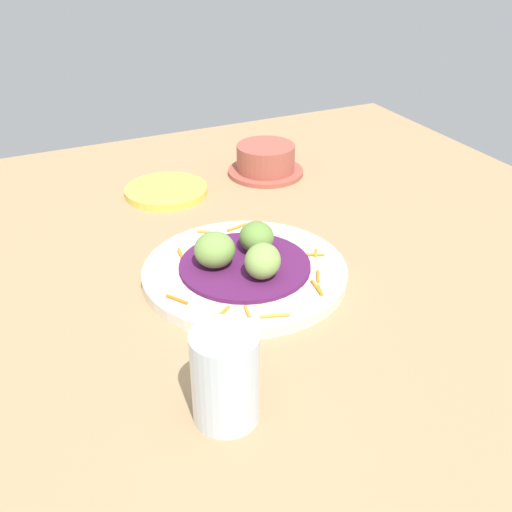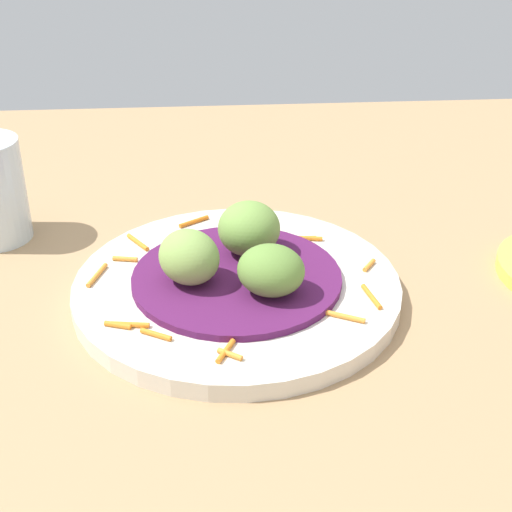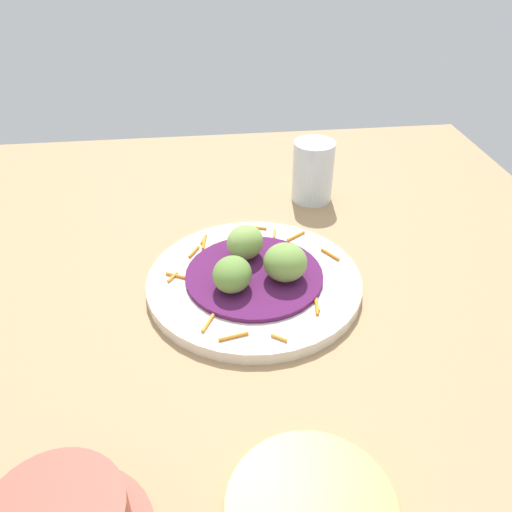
# 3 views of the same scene
# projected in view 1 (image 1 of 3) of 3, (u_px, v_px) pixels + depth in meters

# --- Properties ---
(table_surface) EXTENTS (1.10, 1.10, 0.02)m
(table_surface) POSITION_uv_depth(u_px,v_px,m) (272.00, 261.00, 0.87)
(table_surface) COLOR tan
(table_surface) RESTS_ON ground
(main_plate) EXTENTS (0.27, 0.27, 0.02)m
(main_plate) POSITION_uv_depth(u_px,v_px,m) (245.00, 272.00, 0.81)
(main_plate) COLOR silver
(main_plate) RESTS_ON table_surface
(cabbage_bed) EXTENTS (0.17, 0.17, 0.01)m
(cabbage_bed) POSITION_uv_depth(u_px,v_px,m) (245.00, 265.00, 0.81)
(cabbage_bed) COLOR #51194C
(cabbage_bed) RESTS_ON main_plate
(carrot_garnish) EXTENTS (0.24, 0.23, 0.00)m
(carrot_garnish) POSITION_uv_depth(u_px,v_px,m) (253.00, 269.00, 0.80)
(carrot_garnish) COLOR orange
(carrot_garnish) RESTS_ON main_plate
(guac_scoop_left) EXTENTS (0.07, 0.07, 0.04)m
(guac_scoop_left) POSITION_uv_depth(u_px,v_px,m) (263.00, 261.00, 0.77)
(guac_scoop_left) COLOR #84A851
(guac_scoop_left) RESTS_ON cabbage_bed
(guac_scoop_center) EXTENTS (0.06, 0.06, 0.04)m
(guac_scoop_center) POSITION_uv_depth(u_px,v_px,m) (257.00, 237.00, 0.83)
(guac_scoop_center) COLOR olive
(guac_scoop_center) RESTS_ON cabbage_bed
(guac_scoop_right) EXTENTS (0.06, 0.06, 0.05)m
(guac_scoop_right) POSITION_uv_depth(u_px,v_px,m) (215.00, 250.00, 0.79)
(guac_scoop_right) COLOR #759E47
(guac_scoop_right) RESTS_ON cabbage_bed
(side_plate_small) EXTENTS (0.14, 0.14, 0.01)m
(side_plate_small) POSITION_uv_depth(u_px,v_px,m) (166.00, 191.00, 1.04)
(side_plate_small) COLOR #E0CC4C
(side_plate_small) RESTS_ON table_surface
(terracotta_bowl) EXTENTS (0.14, 0.14, 0.05)m
(terracotta_bowl) POSITION_uv_depth(u_px,v_px,m) (266.00, 161.00, 1.11)
(terracotta_bowl) COLOR #A85142
(terracotta_bowl) RESTS_ON table_surface
(water_glass) EXTENTS (0.07, 0.07, 0.10)m
(water_glass) POSITION_uv_depth(u_px,v_px,m) (225.00, 377.00, 0.58)
(water_glass) COLOR silver
(water_glass) RESTS_ON table_surface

